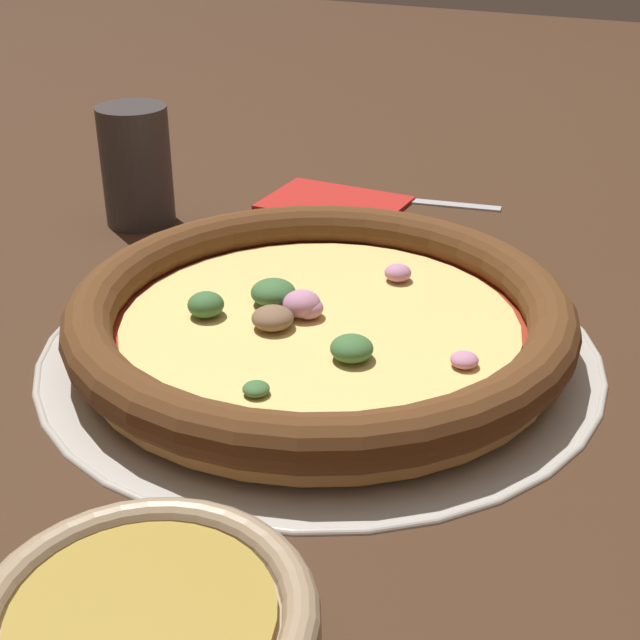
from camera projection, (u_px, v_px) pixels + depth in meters
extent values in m
plane|color=#3D2616|center=(320.00, 349.00, 0.61)|extent=(3.00, 3.00, 0.00)
cylinder|color=#B7B2A8|center=(320.00, 347.00, 0.61)|extent=(0.38, 0.38, 0.00)
torus|color=#B7B2A8|center=(320.00, 345.00, 0.61)|extent=(0.38, 0.38, 0.01)
cylinder|color=tan|center=(320.00, 334.00, 0.61)|extent=(0.32, 0.32, 0.01)
torus|color=#563319|center=(320.00, 310.00, 0.60)|extent=(0.34, 0.34, 0.03)
cylinder|color=#A32D19|center=(320.00, 324.00, 0.60)|extent=(0.28, 0.28, 0.00)
cylinder|color=#EAC670|center=(320.00, 321.00, 0.60)|extent=(0.27, 0.27, 0.00)
ellipsoid|color=#C17FA3|center=(310.00, 306.00, 0.60)|extent=(0.03, 0.03, 0.01)
ellipsoid|color=#C17FA3|center=(301.00, 304.00, 0.60)|extent=(0.04, 0.04, 0.02)
ellipsoid|color=#3D6B38|center=(256.00, 389.00, 0.52)|extent=(0.02, 0.02, 0.01)
ellipsoid|color=#3D6B38|center=(352.00, 348.00, 0.55)|extent=(0.03, 0.03, 0.02)
ellipsoid|color=#C17FA3|center=(306.00, 302.00, 0.61)|extent=(0.02, 0.02, 0.01)
ellipsoid|color=#3D6B38|center=(206.00, 305.00, 0.60)|extent=(0.03, 0.03, 0.02)
ellipsoid|color=#3D6B38|center=(273.00, 292.00, 0.62)|extent=(0.03, 0.03, 0.02)
ellipsoid|color=#C17FA3|center=(464.00, 360.00, 0.54)|extent=(0.02, 0.02, 0.01)
ellipsoid|color=brown|center=(273.00, 318.00, 0.59)|extent=(0.04, 0.04, 0.01)
ellipsoid|color=#C17FA3|center=(398.00, 273.00, 0.65)|extent=(0.02, 0.02, 0.01)
torus|color=#9E8466|center=(143.00, 619.00, 0.34)|extent=(0.14, 0.14, 0.02)
cylinder|color=olive|center=(142.00, 615.00, 0.34)|extent=(0.10, 0.10, 0.00)
cylinder|color=#383333|center=(136.00, 166.00, 0.80)|extent=(0.06, 0.06, 0.11)
cube|color=#B2231E|center=(335.00, 201.00, 0.86)|extent=(0.13, 0.09, 0.01)
cube|color=#B7B7BC|center=(427.00, 202.00, 0.87)|extent=(0.14, 0.04, 0.00)
cube|color=#B7B7BC|center=(333.00, 193.00, 0.89)|extent=(0.05, 0.03, 0.00)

